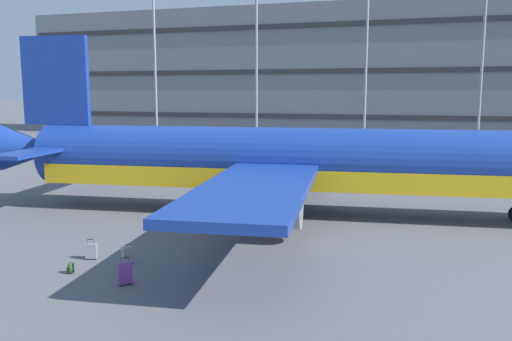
% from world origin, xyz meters
% --- Properties ---
extents(ground_plane, '(600.00, 600.00, 0.00)m').
position_xyz_m(ground_plane, '(0.00, 0.00, 0.00)').
color(ground_plane, '#5B5B60').
extents(terminal_structure, '(123.72, 14.62, 19.61)m').
position_xyz_m(terminal_structure, '(0.00, 54.87, 9.80)').
color(terminal_structure, slate).
rests_on(terminal_structure, ground_plane).
extents(airliner, '(36.26, 29.40, 10.12)m').
position_xyz_m(airliner, '(-5.81, -0.65, 2.97)').
color(airliner, navy).
rests_on(airliner, ground_plane).
extents(light_mast_far_left, '(1.80, 0.50, 26.18)m').
position_xyz_m(light_mast_far_left, '(-37.37, 43.55, 14.84)').
color(light_mast_far_left, gray).
rests_on(light_mast_far_left, ground_plane).
extents(light_mast_left, '(1.80, 0.50, 21.82)m').
position_xyz_m(light_mast_left, '(-21.40, 43.55, 12.60)').
color(light_mast_left, gray).
rests_on(light_mast_left, ground_plane).
extents(light_mast_center_left, '(1.80, 0.50, 22.20)m').
position_xyz_m(light_mast_center_left, '(-6.10, 43.55, 12.80)').
color(light_mast_center_left, gray).
rests_on(light_mast_center_left, ground_plane).
extents(light_mast_center_right, '(1.80, 0.50, 19.67)m').
position_xyz_m(light_mast_center_right, '(8.25, 43.55, 11.49)').
color(light_mast_center_right, gray).
rests_on(light_mast_center_right, ground_plane).
extents(suitcase_purple, '(0.51, 0.51, 1.04)m').
position_xyz_m(suitcase_purple, '(-8.93, -13.28, 0.44)').
color(suitcase_purple, '#72388C').
rests_on(suitcase_purple, ground_plane).
extents(suitcase_laid_flat, '(0.50, 0.37, 0.88)m').
position_xyz_m(suitcase_laid_flat, '(-11.80, -11.13, 0.35)').
color(suitcase_laid_flat, gray).
rests_on(suitcase_laid_flat, ground_plane).
extents(suitcase_navy, '(0.43, 0.46, 0.84)m').
position_xyz_m(suitcase_navy, '(-10.07, -11.23, 0.38)').
color(suitcase_navy, gray).
rests_on(suitcase_navy, ground_plane).
extents(backpack_small, '(0.36, 0.38, 0.49)m').
position_xyz_m(backpack_small, '(-11.55, -12.87, 0.21)').
color(backpack_small, '#264C26').
rests_on(backpack_small, ground_plane).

